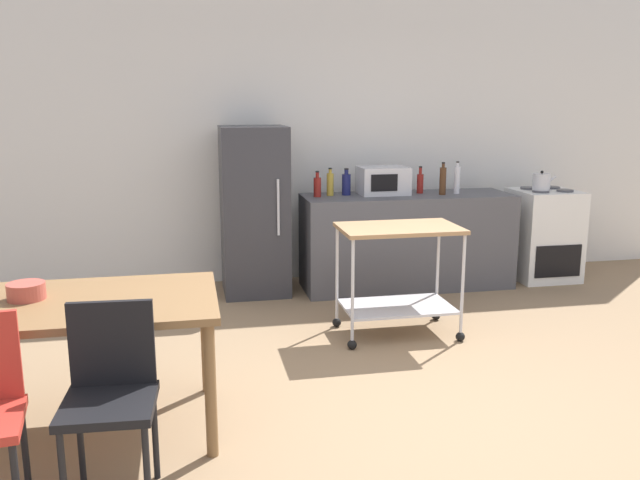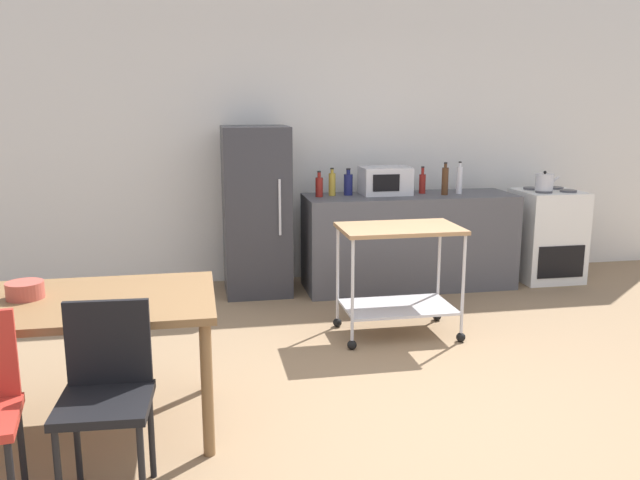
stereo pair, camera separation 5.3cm
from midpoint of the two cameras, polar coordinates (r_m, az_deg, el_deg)
The scene contains 17 objects.
ground_plane at distance 3.92m, azimuth 7.32°, elevation -15.07°, with size 12.00×12.00×0.00m, color #8C7051.
back_wall at distance 6.61m, azimuth -1.02°, elevation 9.17°, with size 8.40×0.12×2.90m, color silver.
kitchen_counter at distance 6.38m, azimuth 7.92°, elevation -0.11°, with size 2.00×0.64×0.90m, color #4C4C51.
dining_table at distance 3.73m, azimuth -20.34°, elevation -6.01°, with size 1.50×0.90×0.75m.
chair_black at distance 3.15m, azimuth -17.55°, elevation -12.10°, with size 0.42×0.42×0.89m.
stove_oven at distance 6.99m, azimuth 19.21°, elevation 0.41°, with size 0.60×0.61×0.92m.
refrigerator at distance 6.12m, azimuth -5.29°, elevation 2.53°, with size 0.60×0.63×1.55m.
kitchen_cart at distance 5.03m, azimuth 7.14°, elevation -1.93°, with size 0.91×0.57×0.85m.
bottle_vinegar at distance 6.10m, azimuth 0.18°, elevation 4.67°, with size 0.07×0.07×0.24m.
bottle_wine at distance 6.19m, azimuth 1.30°, elevation 4.89°, with size 0.07×0.07×0.26m.
bottle_soda at distance 6.22m, azimuth 2.71°, elevation 4.87°, with size 0.08×0.08×0.25m.
microwave at distance 6.30m, azimuth 5.90°, elevation 5.14°, with size 0.46×0.35×0.26m.
bottle_hot_sauce at distance 6.41m, azimuth 9.09°, elevation 4.91°, with size 0.06×0.06×0.26m.
bottle_sparkling_water at distance 6.34m, azimuth 11.01°, elevation 5.07°, with size 0.06×0.06×0.31m.
bottle_olive_oil at distance 6.44m, azimuth 12.20°, elevation 5.13°, with size 0.06×0.06×0.31m.
fruit_bowl at distance 3.81m, azimuth -23.81°, elevation -4.00°, with size 0.19×0.19×0.09m, color #B24C3F.
kettle at distance 6.77m, azimuth 19.07°, elevation 4.76°, with size 0.24×0.17×0.19m.
Camera 2 is at (-1.09, -3.31, 1.78)m, focal length 36.97 mm.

